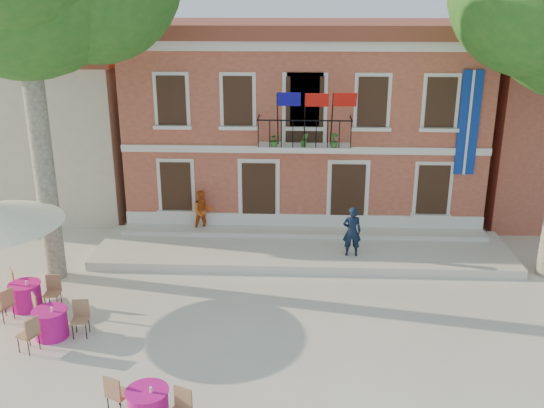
{
  "coord_description": "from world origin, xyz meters",
  "views": [
    {
      "loc": [
        1.83,
        -14.79,
        8.34
      ],
      "look_at": [
        0.99,
        3.5,
        2.11
      ],
      "focal_mm": 40.0,
      "sensor_mm": 36.0,
      "label": 1
    }
  ],
  "objects_px": {
    "cafe_table_0": "(51,322)",
    "cafe_table_1": "(148,405)",
    "pedestrian_navy": "(352,231)",
    "cafe_table_3": "(26,295)",
    "pedestrian_orange": "(203,212)"
  },
  "relations": [
    {
      "from": "pedestrian_navy",
      "to": "cafe_table_1",
      "type": "distance_m",
      "value": 9.5
    },
    {
      "from": "pedestrian_navy",
      "to": "cafe_table_0",
      "type": "relative_size",
      "value": 0.9
    },
    {
      "from": "pedestrian_navy",
      "to": "cafe_table_1",
      "type": "relative_size",
      "value": 0.87
    },
    {
      "from": "pedestrian_orange",
      "to": "cafe_table_3",
      "type": "height_order",
      "value": "pedestrian_orange"
    },
    {
      "from": "pedestrian_navy",
      "to": "pedestrian_orange",
      "type": "relative_size",
      "value": 1.08
    },
    {
      "from": "cafe_table_1",
      "to": "pedestrian_navy",
      "type": "bearing_deg",
      "value": 59.63
    },
    {
      "from": "cafe_table_0",
      "to": "cafe_table_1",
      "type": "xyz_separation_m",
      "value": [
        3.31,
        -3.21,
        -0.01
      ]
    },
    {
      "from": "cafe_table_1",
      "to": "cafe_table_3",
      "type": "distance_m",
      "value": 6.56
    },
    {
      "from": "pedestrian_navy",
      "to": "cafe_table_1",
      "type": "bearing_deg",
      "value": 58.22
    },
    {
      "from": "pedestrian_navy",
      "to": "cafe_table_3",
      "type": "distance_m",
      "value": 10.06
    },
    {
      "from": "pedestrian_navy",
      "to": "cafe_table_0",
      "type": "bearing_deg",
      "value": 30.1
    },
    {
      "from": "pedestrian_orange",
      "to": "cafe_table_1",
      "type": "height_order",
      "value": "pedestrian_orange"
    },
    {
      "from": "pedestrian_navy",
      "to": "pedestrian_orange",
      "type": "height_order",
      "value": "pedestrian_navy"
    },
    {
      "from": "cafe_table_0",
      "to": "cafe_table_3",
      "type": "relative_size",
      "value": 1.0
    },
    {
      "from": "cafe_table_0",
      "to": "cafe_table_1",
      "type": "relative_size",
      "value": 0.97
    }
  ]
}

